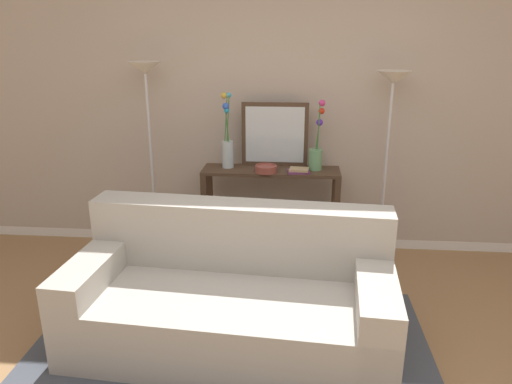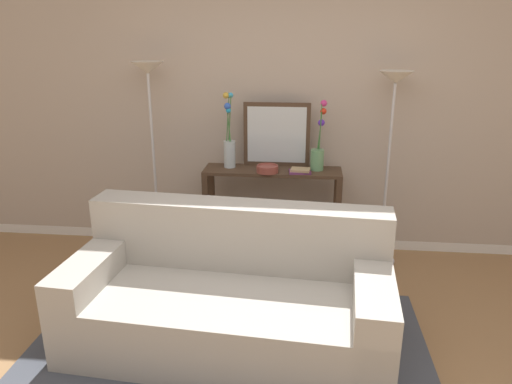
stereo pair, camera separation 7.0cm
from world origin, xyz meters
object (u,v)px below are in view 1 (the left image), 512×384
(couch, at_px, (232,299))
(fruit_bowl, at_px, (266,169))
(console_table, at_px, (271,199))
(floor_lamp_right, at_px, (390,115))
(floor_lamp_left, at_px, (148,106))
(book_stack, at_px, (299,171))
(book_row_under_console, at_px, (238,251))
(vase_tall_flowers, at_px, (227,145))
(vase_short_flowers, at_px, (316,151))
(wall_mirror, at_px, (275,135))

(couch, distance_m, fruit_bowl, 1.32)
(console_table, relative_size, floor_lamp_right, 0.71)
(fruit_bowl, bearing_deg, floor_lamp_left, 173.44)
(book_stack, bearing_deg, fruit_bowl, -177.89)
(couch, bearing_deg, console_table, 82.02)
(couch, bearing_deg, book_row_under_console, 95.38)
(vase_tall_flowers, relative_size, book_row_under_console, 1.63)
(vase_short_flowers, height_order, book_row_under_console, vase_short_flowers)
(couch, height_order, vase_short_flowers, vase_short_flowers)
(vase_tall_flowers, xyz_separation_m, book_stack, (0.62, -0.12, -0.19))
(book_stack, bearing_deg, floor_lamp_left, 175.27)
(vase_tall_flowers, bearing_deg, couch, -81.16)
(vase_short_flowers, height_order, fruit_bowl, vase_short_flowers)
(vase_tall_flowers, bearing_deg, floor_lamp_left, -179.26)
(couch, xyz_separation_m, book_stack, (0.42, 1.19, 0.55))
(wall_mirror, bearing_deg, book_row_under_console, -158.16)
(vase_tall_flowers, relative_size, vase_short_flowers, 1.08)
(couch, xyz_separation_m, floor_lamp_right, (1.16, 1.30, 1.01))
(vase_short_flowers, relative_size, fruit_bowl, 3.21)
(couch, relative_size, console_table, 1.77)
(vase_tall_flowers, height_order, book_row_under_console, vase_tall_flowers)
(couch, height_order, vase_tall_flowers, vase_tall_flowers)
(floor_lamp_right, bearing_deg, floor_lamp_left, 180.00)
(vase_tall_flowers, relative_size, fruit_bowl, 3.48)
(console_table, relative_size, wall_mirror, 2.05)
(console_table, distance_m, floor_lamp_right, 1.24)
(console_table, bearing_deg, wall_mirror, 79.69)
(floor_lamp_right, bearing_deg, couch, -131.70)
(console_table, bearing_deg, fruit_bowl, -112.41)
(wall_mirror, distance_m, book_stack, 0.40)
(console_table, distance_m, wall_mirror, 0.57)
(book_stack, distance_m, book_row_under_console, 0.97)
(floor_lamp_left, bearing_deg, console_table, -1.46)
(vase_short_flowers, distance_m, fruit_bowl, 0.46)
(console_table, relative_size, book_stack, 6.13)
(floor_lamp_left, bearing_deg, wall_mirror, 5.35)
(fruit_bowl, distance_m, book_stack, 0.28)
(floor_lamp_right, bearing_deg, fruit_bowl, -173.37)
(book_stack, bearing_deg, couch, -109.33)
(wall_mirror, bearing_deg, floor_lamp_right, -6.08)
(floor_lamp_right, bearing_deg, book_stack, -171.70)
(fruit_bowl, bearing_deg, vase_short_flowers, 16.19)
(book_row_under_console, bearing_deg, vase_short_flowers, 2.68)
(vase_short_flowers, bearing_deg, book_row_under_console, -177.32)
(floor_lamp_left, bearing_deg, vase_short_flowers, 0.19)
(vase_short_flowers, xyz_separation_m, fruit_bowl, (-0.42, -0.12, -0.13))
(floor_lamp_right, bearing_deg, vase_tall_flowers, 179.63)
(wall_mirror, xyz_separation_m, book_stack, (0.22, -0.21, -0.26))
(console_table, height_order, book_row_under_console, console_table)
(floor_lamp_right, distance_m, book_stack, 0.88)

